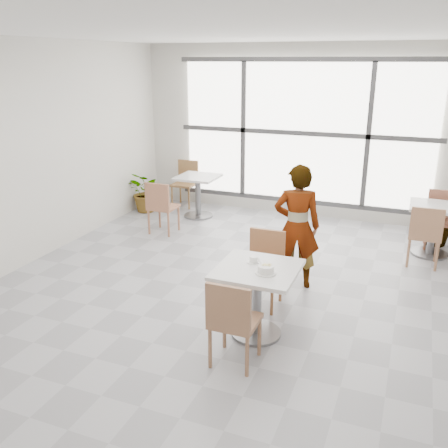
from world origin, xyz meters
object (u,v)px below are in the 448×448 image
at_px(bg_chair_left_near, 161,204).
at_px(chair_far, 264,263).
at_px(person, 297,227).
at_px(plant_right, 437,222).
at_px(chair_near, 232,318).
at_px(bg_chair_left_far, 186,180).
at_px(bg_chair_right_far, 441,216).
at_px(main_table, 257,288).
at_px(coffee_cup, 254,260).
at_px(oatmeal_bowl, 266,269).
at_px(bg_table_right, 434,223).
at_px(bg_chair_right_near, 425,232).
at_px(bg_table_left, 198,190).
at_px(plant_left, 147,192).

bearing_deg(bg_chair_left_near, chair_far, 143.57).
relative_size(person, plant_right, 2.10).
bearing_deg(chair_near, bg_chair_left_near, -51.61).
distance_m(chair_near, chair_far, 1.33).
distance_m(bg_chair_left_far, bg_chair_right_far, 4.59).
bearing_deg(main_table, bg_chair_left_near, 135.35).
bearing_deg(bg_chair_right_far, main_table, -117.82).
distance_m(coffee_cup, plant_right, 3.87).
relative_size(oatmeal_bowl, bg_chair_left_far, 0.24).
height_order(oatmeal_bowl, coffee_cup, oatmeal_bowl).
bearing_deg(person, coffee_cup, 67.36).
distance_m(bg_chair_right_far, plant_right, 0.17).
bearing_deg(bg_chair_left_near, person, 156.55).
relative_size(main_table, oatmeal_bowl, 3.81).
height_order(oatmeal_bowl, bg_table_right, oatmeal_bowl).
xyz_separation_m(oatmeal_bowl, bg_chair_left_far, (-2.88, 4.13, -0.29)).
xyz_separation_m(person, plant_right, (1.67, 2.20, -0.41)).
xyz_separation_m(oatmeal_bowl, bg_table_right, (1.57, 3.13, -0.31)).
height_order(bg_chair_right_near, plant_right, bg_chair_right_near).
xyz_separation_m(bg_table_right, bg_chair_left_near, (-4.08, -0.66, 0.01)).
bearing_deg(oatmeal_bowl, bg_chair_left_near, 135.57).
relative_size(person, bg_chair_left_far, 1.79).
distance_m(bg_table_left, plant_right, 3.99).
relative_size(main_table, bg_table_right, 1.07).
distance_m(person, bg_chair_right_near, 1.94).
bearing_deg(bg_chair_right_near, bg_table_right, -101.85).
xyz_separation_m(chair_near, bg_table_left, (-2.20, 4.06, -0.01)).
height_order(chair_far, coffee_cup, chair_far).
bearing_deg(main_table, plant_right, 63.30).
height_order(main_table, bg_chair_right_near, bg_chair_right_near).
distance_m(chair_far, bg_table_left, 3.45).
bearing_deg(person, bg_table_right, -147.49).
bearing_deg(oatmeal_bowl, bg_chair_right_near, 60.78).
bearing_deg(plant_right, bg_table_left, -179.40).
xyz_separation_m(oatmeal_bowl, bg_chair_right_far, (1.67, 3.48, -0.29)).
height_order(oatmeal_bowl, bg_chair_left_far, bg_chair_left_far).
height_order(coffee_cup, bg_chair_right_near, bg_chair_right_near).
relative_size(plant_left, plant_right, 1.03).
xyz_separation_m(main_table, plant_right, (1.76, 3.49, -0.15)).
height_order(bg_chair_left_far, bg_chair_right_far, same).
height_order(bg_chair_left_near, bg_chair_left_far, same).
xyz_separation_m(coffee_cup, bg_table_right, (1.76, 2.92, -0.29)).
height_order(bg_table_left, plant_right, bg_table_left).
relative_size(chair_far, bg_chair_left_far, 1.00).
distance_m(oatmeal_bowl, plant_right, 3.96).
bearing_deg(oatmeal_bowl, plant_right, 65.42).
xyz_separation_m(oatmeal_bowl, bg_table_left, (-2.35, 3.54, -0.31)).
bearing_deg(bg_table_left, plant_left, -175.01).
xyz_separation_m(person, plant_left, (-3.32, 2.07, -0.40)).
height_order(chair_far, person, person).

